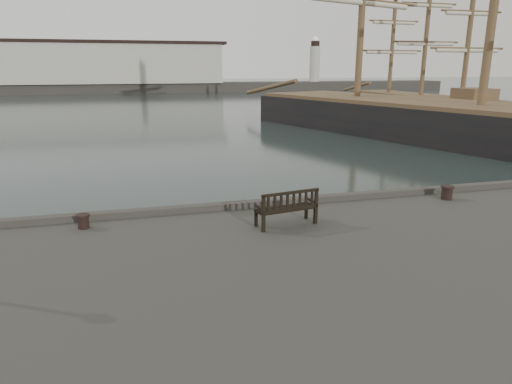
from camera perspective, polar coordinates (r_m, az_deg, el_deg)
The scene contains 7 objects.
ground at distance 14.17m, azimuth 3.26°, elevation -7.42°, with size 400.00×400.00×0.00m, color black.
breakwater at distance 104.40m, azimuth -15.63°, elevation 14.23°, with size 140.00×9.50×12.20m.
bench at distance 11.67m, azimuth 3.82°, elevation -2.80°, with size 1.66×0.81×0.92m.
bollard_left at distance 12.27m, azimuth -20.79°, elevation -3.45°, with size 0.34×0.34×0.36m, color black.
bollard_right at distance 15.12m, azimuth 22.76°, elevation -0.07°, with size 0.40×0.40×0.42m, color black.
tall_ship_main at distance 36.82m, azimuth 25.93°, elevation 6.57°, with size 22.07×43.20×32.07m.
tall_ship_far at distance 56.35m, azimuth 19.74°, elevation 9.67°, with size 5.45×24.18×20.67m.
Camera 1 is at (-4.13, -12.40, 5.50)m, focal length 32.00 mm.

